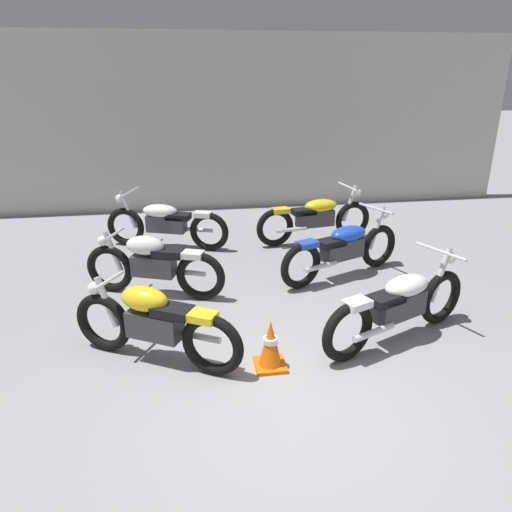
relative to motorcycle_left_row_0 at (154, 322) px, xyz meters
name	(u,v)px	position (x,y,z in m)	size (l,w,h in m)	color
ground_plane	(294,401)	(1.29, -0.88, -0.46)	(60.00, 60.00, 0.00)	gray
back_wall	(223,124)	(1.29, 6.01, 1.34)	(12.62, 0.24, 3.60)	#BCBAB7
motorcycle_left_row_0	(154,322)	(0.00, 0.00, 0.00)	(1.77, 1.06, 0.88)	black
motorcycle_left_row_1	(153,264)	(-0.08, 1.62, 0.00)	(1.88, 0.80, 0.88)	black
motorcycle_left_row_2	(166,223)	(0.05, 3.49, -0.01)	(2.08, 0.94, 0.97)	black
motorcycle_right_row_0	(400,304)	(2.69, 0.03, -0.01)	(2.03, 1.06, 0.97)	black
motorcycle_right_row_1	(343,248)	(2.64, 1.85, -0.01)	(2.04, 1.04, 0.97)	black
motorcycle_right_row_2	(316,217)	(2.66, 3.41, -0.01)	(2.16, 0.73, 0.97)	black
traffic_cone	(270,345)	(1.17, -0.29, -0.20)	(0.32, 0.32, 0.54)	orange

